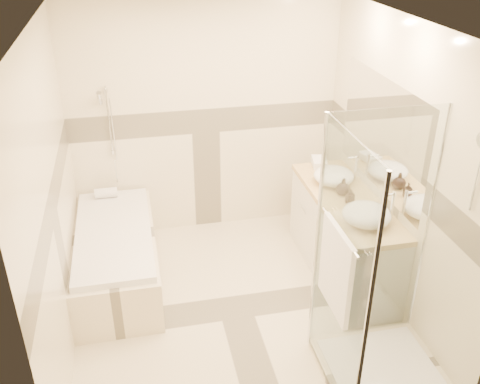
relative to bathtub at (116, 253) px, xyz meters
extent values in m
cube|color=beige|center=(1.02, -0.65, -0.31)|extent=(2.80, 3.00, 0.01)
cube|color=white|center=(1.02, -0.65, 2.20)|extent=(2.80, 3.00, 0.01)
cube|color=beige|center=(1.02, 0.85, 0.94)|extent=(2.80, 0.01, 2.50)
cube|color=beige|center=(1.02, -2.15, 0.94)|extent=(2.80, 0.01, 2.50)
cube|color=beige|center=(-0.38, -0.65, 0.94)|extent=(0.01, 3.00, 2.50)
cube|color=beige|center=(2.43, -0.65, 0.94)|extent=(0.01, 3.00, 2.50)
cube|color=white|center=(2.41, -0.35, 1.14)|extent=(0.01, 1.60, 1.00)
cylinder|color=silver|center=(0.05, 0.82, 1.04)|extent=(0.02, 0.02, 0.70)
cube|color=beige|center=(0.00, 0.00, -0.06)|extent=(0.75, 1.70, 0.50)
cube|color=white|center=(0.00, 0.00, 0.22)|extent=(0.69, 1.60, 0.06)
ellipsoid|color=white|center=(0.00, 0.00, 0.17)|extent=(0.56, 1.40, 0.16)
cube|color=silver|center=(2.15, -0.35, 0.09)|extent=(0.55, 1.60, 0.80)
cylinder|color=silver|center=(1.86, -0.75, 0.24)|extent=(0.01, 0.24, 0.01)
cylinder|color=silver|center=(1.86, 0.05, 0.24)|extent=(0.01, 0.24, 0.01)
cube|color=tan|center=(2.15, -0.35, 0.52)|extent=(0.57, 1.62, 0.05)
cube|color=beige|center=(1.97, -1.70, -0.27)|extent=(0.90, 0.90, 0.08)
cube|color=white|center=(1.97, -1.70, -0.22)|extent=(0.80, 0.80, 0.01)
cube|color=white|center=(1.53, -1.70, 0.73)|extent=(0.01, 0.90, 2.00)
cube|color=white|center=(1.97, -1.26, 0.73)|extent=(0.90, 0.01, 2.00)
cylinder|color=silver|center=(1.52, -2.15, 0.73)|extent=(0.03, 0.03, 2.00)
cylinder|color=silver|center=(1.52, -1.25, 0.73)|extent=(0.03, 0.03, 2.00)
cylinder|color=silver|center=(2.42, -1.25, 0.73)|extent=(0.03, 0.03, 2.00)
cylinder|color=silver|center=(1.49, -1.70, 1.09)|extent=(0.02, 0.60, 0.02)
cube|color=white|center=(1.49, -1.70, 0.79)|extent=(0.04, 0.48, 0.62)
ellipsoid|color=white|center=(2.13, -0.04, 0.62)|extent=(0.39, 0.39, 0.16)
ellipsoid|color=white|center=(2.13, -0.80, 0.63)|extent=(0.42, 0.42, 0.17)
cylinder|color=silver|center=(2.35, -0.04, 0.68)|extent=(0.03, 0.03, 0.28)
cylinder|color=silver|center=(2.31, -0.04, 0.80)|extent=(0.10, 0.02, 0.02)
cylinder|color=silver|center=(2.35, -0.80, 0.68)|extent=(0.03, 0.03, 0.27)
cylinder|color=silver|center=(2.31, -0.80, 0.80)|extent=(0.10, 0.02, 0.02)
imported|color=black|center=(2.13, -0.45, 0.61)|extent=(0.07, 0.07, 0.14)
imported|color=black|center=(2.13, -0.28, 0.63)|extent=(0.16, 0.16, 0.16)
cube|color=white|center=(2.13, 0.37, 0.58)|extent=(0.18, 0.25, 0.07)
cylinder|color=white|center=(-0.06, 0.68, 0.30)|extent=(0.23, 0.10, 0.10)
camera|label=1|loc=(0.27, -4.38, 2.91)|focal=40.00mm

